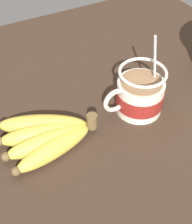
# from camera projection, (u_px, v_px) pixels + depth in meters

# --- Properties ---
(table) EXTENTS (0.96, 0.96, 0.03)m
(table) POSITION_uv_depth(u_px,v_px,m) (106.00, 134.00, 0.61)
(table) COLOR #332319
(table) RESTS_ON ground
(coffee_mug) EXTENTS (0.13, 0.09, 0.16)m
(coffee_mug) POSITION_uv_depth(u_px,v_px,m) (139.00, 95.00, 0.61)
(coffee_mug) COLOR beige
(coffee_mug) RESTS_ON table
(banana_bunch) EXTENTS (0.18, 0.15, 0.04)m
(banana_bunch) POSITION_uv_depth(u_px,v_px,m) (47.00, 136.00, 0.56)
(banana_bunch) COLOR brown
(banana_bunch) RESTS_ON table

